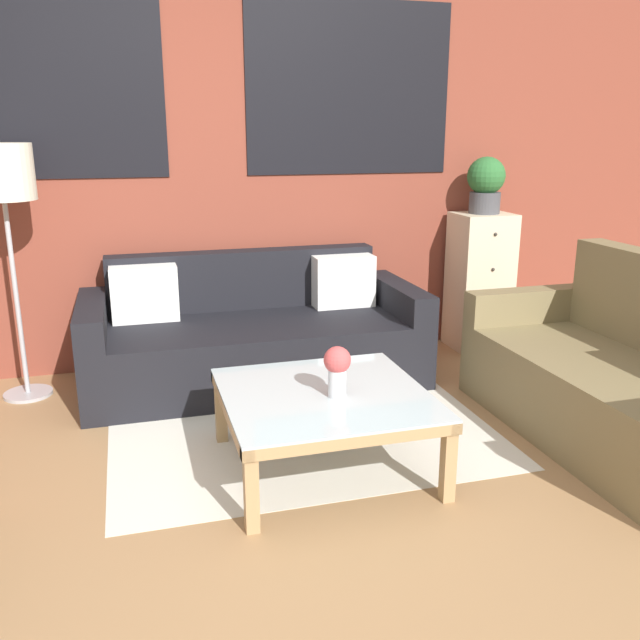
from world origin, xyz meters
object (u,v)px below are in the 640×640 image
floor_lamp (2,184)px  drawer_cabinet (479,281)px  flower_vase (337,367)px  coffee_table (325,403)px  settee_vintage (623,382)px  couch_dark (254,338)px  potted_plant (486,183)px

floor_lamp → drawer_cabinet: size_ratio=1.51×
floor_lamp → flower_vase: size_ratio=6.27×
coffee_table → floor_lamp: size_ratio=0.63×
settee_vintage → flower_vase: size_ratio=7.20×
settee_vintage → drawer_cabinet: (0.07, 1.61, 0.18)m
couch_dark → flower_vase: size_ratio=8.80×
settee_vintage → drawer_cabinet: size_ratio=1.73×
couch_dark → drawer_cabinet: 1.73m
drawer_cabinet → flower_vase: size_ratio=4.16×
couch_dark → potted_plant: size_ratio=5.31×
couch_dark → floor_lamp: size_ratio=1.40×
couch_dark → flower_vase: bearing=-84.1°
coffee_table → drawer_cabinet: 2.19m
settee_vintage → flower_vase: 1.51m
coffee_table → floor_lamp: floor_lamp is taller
drawer_cabinet → potted_plant: 0.69m
settee_vintage → flower_vase: bearing=178.0°
coffee_table → floor_lamp: (-1.45, 1.36, 0.92)m
floor_lamp → potted_plant: size_ratio=3.78×
drawer_cabinet → flower_vase: drawer_cabinet is taller
settee_vintage → coffee_table: bearing=175.6°
couch_dark → settee_vintage: (1.63, -1.37, 0.03)m
couch_dark → flower_vase: (0.14, -1.32, 0.24)m
couch_dark → floor_lamp: (-1.36, 0.11, 0.97)m
floor_lamp → drawer_cabinet: (3.06, 0.13, -0.76)m
floor_lamp → flower_vase: 2.19m
settee_vintage → flower_vase: (-1.49, 0.05, 0.21)m
potted_plant → flower_vase: bearing=-135.1°
coffee_table → potted_plant: 2.35m
flower_vase → drawer_cabinet: bearing=44.9°
settee_vintage → drawer_cabinet: 1.62m
coffee_table → potted_plant: (1.60, 1.49, 0.85)m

